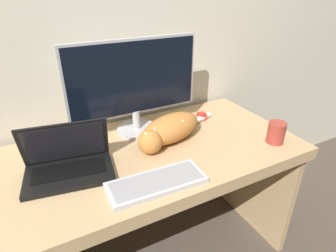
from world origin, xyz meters
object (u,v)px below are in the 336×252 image
Objects in this scene: monitor at (134,85)px; laptop at (68,164)px; cat at (169,129)px; coffee_mug at (276,133)px; external_keyboard at (157,183)px.

laptop is (-0.38, -0.21, -0.21)m from monitor.
monitor is 1.29× the size of cat.
monitor reaches higher than coffee_mug.
external_keyboard is (0.28, -0.23, -0.03)m from laptop.
coffee_mug is (0.93, -0.21, 0.01)m from laptop.
laptop is 3.55× the size of coffee_mug.
external_keyboard is 0.76× the size of cat.
coffee_mug is (0.55, -0.42, -0.20)m from monitor.
laptop is 0.95m from coffee_mug.
monitor is 6.29× the size of coffee_mug.
laptop is at bearing 168.59° from cat.
coffee_mug is at bearing -37.38° from monitor.
coffee_mug reaches higher than external_keyboard.
laptop is at bearing -151.09° from monitor.
monitor is 0.72m from coffee_mug.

